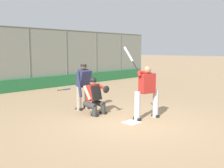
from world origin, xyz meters
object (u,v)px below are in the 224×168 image
Objects in this scene: catcher_behind_plate at (95,95)px; baseball_loose at (136,106)px; spare_bat_near_backstop at (66,89)px; batter_at_plate at (147,90)px; umpire_home at (84,85)px.

catcher_behind_plate reaches higher than baseball_loose.
catcher_behind_plate is 5.73m from spare_bat_near_backstop.
baseball_loose is (-1.79, 0.33, -0.62)m from catcher_behind_plate.
batter_at_plate reaches higher than umpire_home.
umpire_home is at bearing -109.55° from catcher_behind_plate.
spare_bat_near_backstop is at bearing -121.83° from catcher_behind_plate.
spare_bat_near_backstop is 10.94× the size of baseball_loose.
spare_bat_near_backstop is (-1.80, -6.67, -0.87)m from batter_at_plate.
baseball_loose is at bearing 164.42° from catcher_behind_plate.
spare_bat_near_backstop is 5.47m from baseball_loose.
catcher_behind_plate reaches higher than spare_bat_near_backstop.
umpire_home is 4.95m from spare_bat_near_backstop.
catcher_behind_plate is at bearing 75.06° from umpire_home.
batter_at_plate is at bearing 102.00° from umpire_home.
baseball_loose is at bearing -115.58° from batter_at_plate.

